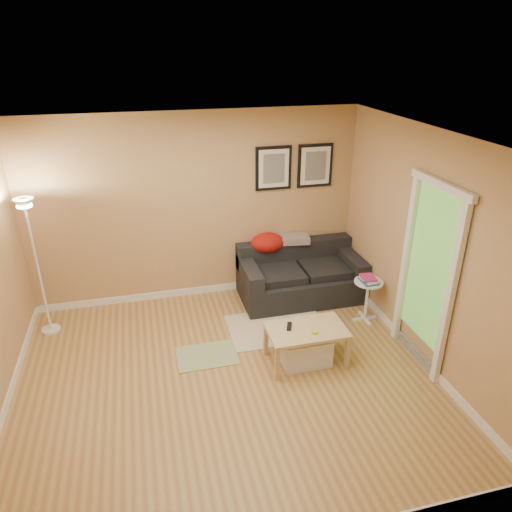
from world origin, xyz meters
name	(u,v)px	position (x,y,z in m)	size (l,w,h in m)	color
floor	(227,379)	(0.00, 0.00, 0.00)	(4.50, 4.50, 0.00)	#AE8A4A
ceiling	(219,141)	(0.00, 0.00, 2.60)	(4.50, 4.50, 0.00)	white
wall_back	(196,209)	(0.00, 2.00, 1.30)	(4.50, 4.50, 0.00)	tan
wall_front	(283,417)	(0.00, -2.00, 1.30)	(4.50, 4.50, 0.00)	tan
wall_right	(426,251)	(2.25, 0.00, 1.30)	(4.00, 4.00, 0.00)	tan
baseboard_back	(201,290)	(0.00, 1.99, 0.05)	(4.50, 0.02, 0.10)	white
baseboard_left	(4,411)	(-2.24, 0.00, 0.05)	(0.02, 4.00, 0.10)	white
baseboard_right	(410,346)	(2.24, 0.00, 0.05)	(0.02, 4.00, 0.10)	white
sofa	(301,274)	(1.38, 1.53, 0.38)	(1.70, 0.90, 0.75)	black
red_throw	(267,243)	(0.97, 1.83, 0.77)	(0.48, 0.36, 0.28)	#B31C10
plaid_throw	(294,239)	(1.37, 1.85, 0.78)	(0.42, 0.26, 0.10)	tan
framed_print_left	(273,168)	(1.08, 1.98, 1.80)	(0.50, 0.04, 0.60)	black
framed_print_right	(315,166)	(1.68, 1.98, 1.80)	(0.50, 0.04, 0.60)	black
area_rug	(277,327)	(0.83, 0.85, 0.01)	(1.25, 0.85, 0.01)	beige
green_runner	(207,356)	(-0.15, 0.46, 0.01)	(0.70, 0.50, 0.01)	#668C4C
coffee_table	(306,345)	(0.95, 0.10, 0.22)	(0.89, 0.54, 0.44)	tan
remote_control	(289,326)	(0.77, 0.17, 0.45)	(0.05, 0.16, 0.02)	black
tape_roll	(315,332)	(1.00, -0.01, 0.46)	(0.07, 0.07, 0.03)	yellow
storage_bin	(305,349)	(0.94, 0.09, 0.17)	(0.57, 0.42, 0.35)	white
side_table	(367,301)	(2.02, 0.75, 0.29)	(0.37, 0.37, 0.57)	white
book_stack	(369,279)	(2.01, 0.73, 0.61)	(0.19, 0.25, 0.08)	#2C5186
floor_lamp	(39,272)	(-2.00, 1.49, 0.84)	(0.23, 0.23, 1.77)	white
doorway	(426,280)	(2.20, -0.15, 1.02)	(0.12, 1.01, 2.13)	white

